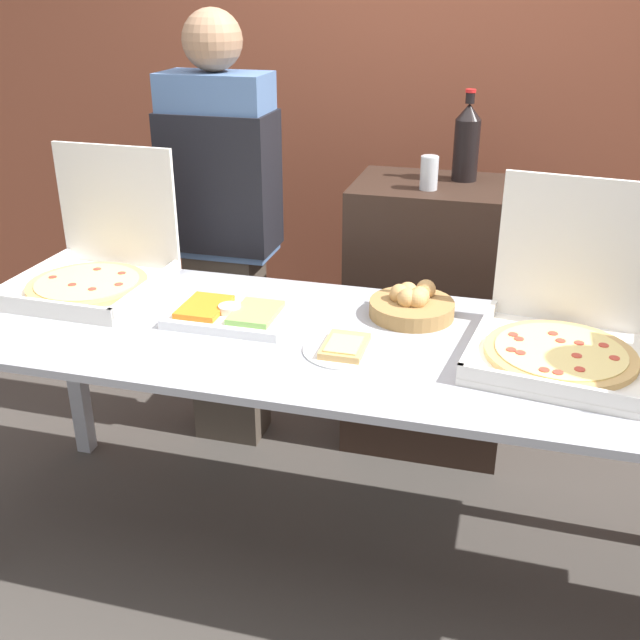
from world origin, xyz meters
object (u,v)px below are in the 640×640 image
Objects in this scene: paper_plate_front_right at (345,348)px; veggie_tray at (230,315)px; soda_bottle at (467,141)px; person_server_vest at (222,217)px; bread_basket at (412,304)px; pizza_box_near_right at (95,264)px; pizza_box_far_left at (565,327)px; soda_can_silver at (429,173)px.

paper_plate_front_right is 0.41m from veggie_tray.
person_server_vest is (-0.90, -0.27, -0.29)m from soda_bottle.
pizza_box_near_right is at bearing -178.07° from bread_basket.
person_server_vest is (-0.82, 0.45, 0.09)m from bread_basket.
person_server_vest is at bearing -162.99° from soda_bottle.
soda_bottle reaches higher than veggie_tray.
veggie_tray is at bearing 164.44° from paper_plate_front_right.
pizza_box_far_left is 1.44× the size of veggie_tray.
paper_plate_front_right is 1.97× the size of soda_can_silver.
veggie_tray is at bearing 113.45° from person_server_vest.
bread_basket is 2.18× the size of soda_can_silver.
pizza_box_near_right is at bearing 164.47° from veggie_tray.
person_server_vest is at bearing -172.87° from soda_can_silver.
person_server_vest is at bearing 61.56° from pizza_box_near_right.
pizza_box_far_left is 0.89m from soda_can_silver.
pizza_box_near_right is at bearing 164.46° from paper_plate_front_right.
veggie_tray is at bearing -124.22° from soda_bottle.
pizza_box_far_left is 0.32× the size of person_server_vest.
person_server_vest reaches higher than pizza_box_near_right.
soda_bottle is (0.23, 1.02, 0.41)m from paper_plate_front_right.
paper_plate_front_right is 1.13m from soda_bottle.
person_server_vest reaches higher than soda_can_silver.
person_server_vest is at bearing 131.94° from paper_plate_front_right.
soda_bottle is at bearing -162.99° from person_server_vest.
soda_bottle is at bearing 121.12° from pizza_box_far_left.
soda_bottle is (0.62, 0.91, 0.40)m from veggie_tray.
bread_basket is (0.54, 0.19, 0.02)m from veggie_tray.
bread_basket is 0.62m from soda_can_silver.
person_server_vest is (-0.28, 0.64, 0.11)m from veggie_tray.
veggie_tray is 1.12× the size of soda_bottle.
bread_basket is at bearing 151.38° from person_server_vest.
soda_bottle is (0.08, 0.72, 0.38)m from bread_basket.
pizza_box_near_right is at bearing -151.27° from soda_can_silver.
pizza_box_near_right is 1.44× the size of soda_bottle.
veggie_tray is at bearing -170.09° from pizza_box_far_left.
bread_basket is at bearing 63.98° from paper_plate_front_right.
pizza_box_far_left is at bearing 2.16° from veggie_tray.
paper_plate_front_right is (-0.60, -0.15, -0.07)m from pizza_box_far_left.
soda_can_silver is 0.82m from person_server_vest.
paper_plate_front_right is at bearing -14.10° from pizza_box_near_right.
pizza_box_near_right is 1.10m from bread_basket.
soda_bottle is at bearing 77.58° from paper_plate_front_right.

